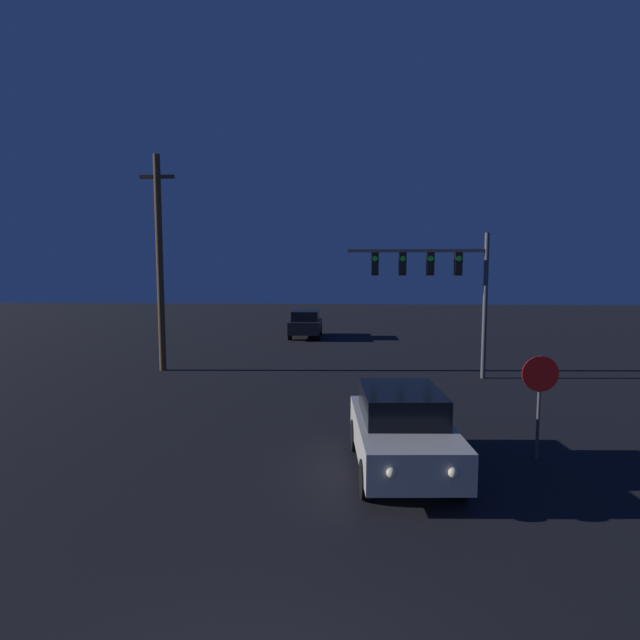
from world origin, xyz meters
TOP-DOWN VIEW (x-y plane):
  - car_near at (2.00, 6.78)m, footprint 2.16×4.20m
  - car_far at (-1.85, 27.79)m, footprint 2.00×4.14m
  - traffic_signal_mast at (4.40, 16.20)m, footprint 5.46×0.30m
  - stop_sign at (5.10, 7.58)m, footprint 0.80×0.07m
  - utility_pole at (-7.04, 17.03)m, footprint 1.44×0.28m

SIDE VIEW (x-z plane):
  - car_near at x=2.00m, z-range 0.04..1.76m
  - car_far at x=-1.85m, z-range 0.04..1.76m
  - stop_sign at x=5.10m, z-range 0.49..2.84m
  - traffic_signal_mast at x=4.40m, z-range 1.17..6.86m
  - utility_pole at x=-7.04m, z-range 0.14..9.12m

